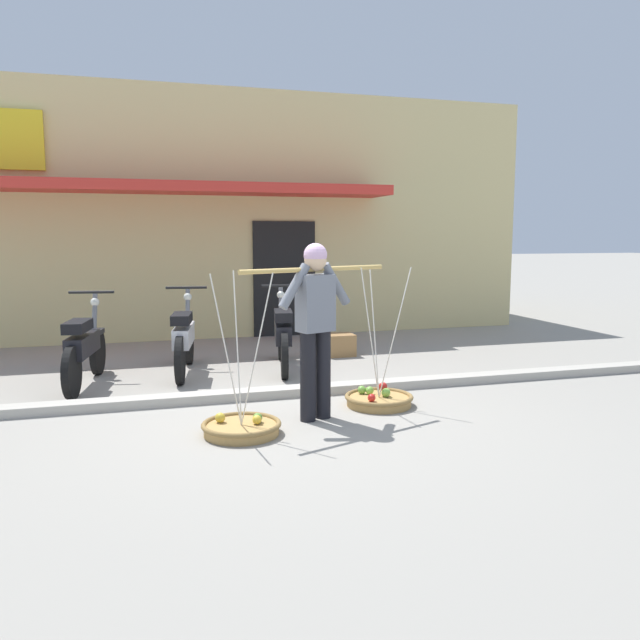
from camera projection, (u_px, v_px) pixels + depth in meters
name	position (u px, v px, depth m)	size (l,w,h in m)	color
ground_plane	(288.00, 414.00, 6.37)	(90.00, 90.00, 0.00)	gray
sidewalk_curb	(273.00, 393.00, 7.03)	(20.00, 0.24, 0.10)	#AEA89C
fruit_vendor	(315.00, 319.00, 6.07)	(1.55, 0.60, 1.70)	black
fruit_basket_left_side	(241.00, 427.00, 5.71)	(0.72, 0.72, 1.45)	#B2894C
fruit_basket_right_side	(379.00, 399.00, 6.68)	(0.72, 0.72, 1.45)	#B2894C
motorcycle_nearest_shop	(84.00, 348.00, 7.48)	(0.55, 1.81, 1.09)	black
motorcycle_second_in_row	(184.00, 339.00, 8.14)	(0.55, 1.81, 1.09)	black
motorcycle_third_in_row	(283.00, 335.00, 8.44)	(0.57, 1.80, 1.09)	black
storefront_building	(161.00, 218.00, 12.88)	(13.00, 6.00, 4.20)	#DBC684
wooden_crate	(339.00, 345.00, 9.42)	(0.44, 0.36, 0.32)	olive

